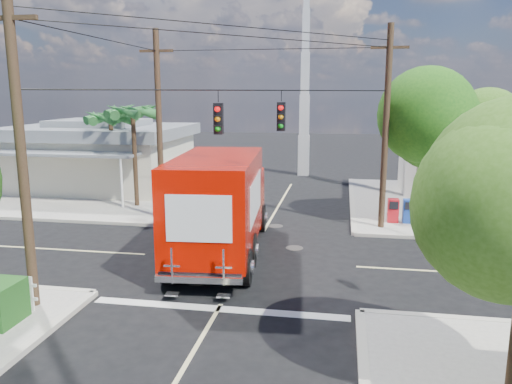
# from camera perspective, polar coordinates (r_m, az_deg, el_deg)

# --- Properties ---
(ground) EXTENTS (120.00, 120.00, 0.00)m
(ground) POSITION_cam_1_polar(r_m,az_deg,el_deg) (18.68, -1.06, -7.82)
(ground) COLOR black
(ground) RESTS_ON ground
(sidewalk_ne) EXTENTS (14.12, 14.12, 0.14)m
(sidewalk_ne) POSITION_cam_1_polar(r_m,az_deg,el_deg) (29.81, 24.25, -1.43)
(sidewalk_ne) COLOR #A39E93
(sidewalk_ne) RESTS_ON ground
(sidewalk_nw) EXTENTS (14.12, 14.12, 0.14)m
(sidewalk_nw) POSITION_cam_1_polar(r_m,az_deg,el_deg) (32.18, -16.60, -0.03)
(sidewalk_nw) COLOR #A39E93
(sidewalk_nw) RESTS_ON ground
(road_markings) EXTENTS (32.00, 32.00, 0.01)m
(road_markings) POSITION_cam_1_polar(r_m,az_deg,el_deg) (17.33, -2.00, -9.37)
(road_markings) COLOR beige
(road_markings) RESTS_ON ground
(building_ne) EXTENTS (11.80, 10.20, 4.50)m
(building_ne) POSITION_cam_1_polar(r_m,az_deg,el_deg) (30.92, 27.02, 2.99)
(building_ne) COLOR white
(building_ne) RESTS_ON sidewalk_ne
(building_nw) EXTENTS (10.80, 10.20, 4.30)m
(building_nw) POSITION_cam_1_polar(r_m,az_deg,el_deg) (33.75, -17.32, 4.14)
(building_nw) COLOR beige
(building_nw) RESTS_ON sidewalk_nw
(radio_tower) EXTENTS (0.80, 0.80, 17.00)m
(radio_tower) POSITION_cam_1_polar(r_m,az_deg,el_deg) (37.45, 5.59, 10.50)
(radio_tower) COLOR silver
(radio_tower) RESTS_ON ground
(tree_ne_front) EXTENTS (4.21, 4.14, 6.66)m
(tree_ne_front) POSITION_cam_1_polar(r_m,az_deg,el_deg) (24.43, 19.08, 7.50)
(tree_ne_front) COLOR #422D1C
(tree_ne_front) RESTS_ON sidewalk_ne
(tree_ne_back) EXTENTS (3.77, 3.66, 5.82)m
(tree_ne_back) POSITION_cam_1_polar(r_m,az_deg,el_deg) (27.14, 23.74, 6.26)
(tree_ne_back) COLOR #422D1C
(tree_ne_back) RESTS_ON sidewalk_ne
(palm_nw_front) EXTENTS (3.01, 3.08, 5.59)m
(palm_nw_front) POSITION_cam_1_polar(r_m,az_deg,el_deg) (27.13, -13.90, 8.69)
(palm_nw_front) COLOR #422D1C
(palm_nw_front) RESTS_ON sidewalk_nw
(palm_nw_back) EXTENTS (3.01, 3.08, 5.19)m
(palm_nw_back) POSITION_cam_1_polar(r_m,az_deg,el_deg) (29.35, -16.30, 8.01)
(palm_nw_back) COLOR #422D1C
(palm_nw_back) RESTS_ON sidewalk_nw
(utility_poles) EXTENTS (12.00, 10.68, 9.00)m
(utility_poles) POSITION_cam_1_polar(r_m,az_deg,el_deg) (19.63, -4.79, 7.03)
(utility_poles) COLOR #473321
(utility_poles) RESTS_ON ground
(vending_boxes) EXTENTS (1.90, 0.50, 1.10)m
(vending_boxes) POSITION_cam_1_polar(r_m,az_deg,el_deg) (24.35, 17.02, -2.10)
(vending_boxes) COLOR red
(vending_boxes) RESTS_ON sidewalk_ne
(delivery_truck) EXTENTS (3.55, 9.19, 3.89)m
(delivery_truck) POSITION_cam_1_polar(r_m,az_deg,el_deg) (18.89, -4.09, -1.40)
(delivery_truck) COLOR black
(delivery_truck) RESTS_ON ground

